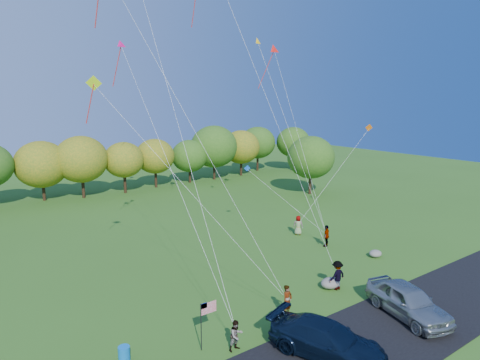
# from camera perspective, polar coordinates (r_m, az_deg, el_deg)

# --- Properties ---
(ground) EXTENTS (140.00, 140.00, 0.00)m
(ground) POSITION_cam_1_polar(r_m,az_deg,el_deg) (25.02, 6.24, -18.22)
(ground) COLOR #32611B
(ground) RESTS_ON ground
(asphalt_lane) EXTENTS (44.00, 6.00, 0.06)m
(asphalt_lane) POSITION_cam_1_polar(r_m,az_deg,el_deg) (22.66, 13.59, -21.78)
(asphalt_lane) COLOR black
(asphalt_lane) RESTS_ON ground
(treeline) EXTENTS (77.12, 27.88, 8.29)m
(treeline) POSITION_cam_1_polar(r_m,az_deg,el_deg) (55.41, -18.70, 2.60)
(treeline) COLOR #382414
(treeline) RESTS_ON ground
(minivan_navy) EXTENTS (4.02, 6.14, 1.65)m
(minivan_navy) POSITION_cam_1_polar(r_m,az_deg,el_deg) (21.98, 11.53, -20.18)
(minivan_navy) COLOR black
(minivan_navy) RESTS_ON asphalt_lane
(minivan_silver) EXTENTS (3.49, 5.76, 1.83)m
(minivan_silver) POSITION_cam_1_polar(r_m,az_deg,el_deg) (26.58, 21.48, -14.76)
(minivan_silver) COLOR #92999C
(minivan_silver) RESTS_ON asphalt_lane
(flyer_a) EXTENTS (0.74, 0.55, 1.86)m
(flyer_a) POSITION_cam_1_polar(r_m,az_deg,el_deg) (25.09, 6.33, -15.75)
(flyer_a) COLOR #4C4C59
(flyer_a) RESTS_ON ground
(flyer_b) EXTENTS (0.78, 0.63, 1.55)m
(flyer_b) POSITION_cam_1_polar(r_m,az_deg,el_deg) (22.15, -0.50, -20.01)
(flyer_b) COLOR #4C4C59
(flyer_b) RESTS_ON ground
(flyer_c) EXTENTS (1.26, 0.75, 1.92)m
(flyer_c) POSITION_cam_1_polar(r_m,az_deg,el_deg) (28.76, 12.84, -12.29)
(flyer_c) COLOR #4C4C59
(flyer_c) RESTS_ON ground
(flyer_d) EXTENTS (1.16, 0.89, 1.83)m
(flyer_d) POSITION_cam_1_polar(r_m,az_deg,el_deg) (36.40, 11.46, -7.30)
(flyer_d) COLOR #4C4C59
(flyer_d) RESTS_ON ground
(flyer_e) EXTENTS (1.00, 1.00, 1.75)m
(flyer_e) POSITION_cam_1_polar(r_m,az_deg,el_deg) (39.00, 7.76, -6.00)
(flyer_e) COLOR #4C4C59
(flyer_e) RESTS_ON ground
(trash_barrel) EXTENTS (0.54, 0.54, 0.81)m
(trash_barrel) POSITION_cam_1_polar(r_m,az_deg,el_deg) (22.14, -15.19, -21.56)
(trash_barrel) COLOR blue
(trash_barrel) RESTS_ON ground
(flag_assembly) EXTENTS (0.91, 0.59, 2.46)m
(flag_assembly) POSITION_cam_1_polar(r_m,az_deg,el_deg) (21.79, -4.60, -17.39)
(flag_assembly) COLOR black
(flag_assembly) RESTS_ON ground
(boulder_near) EXTENTS (1.35, 1.06, 0.68)m
(boulder_near) POSITION_cam_1_polar(r_m,az_deg,el_deg) (29.10, 11.95, -13.30)
(boulder_near) COLOR gray
(boulder_near) RESTS_ON ground
(boulder_far) EXTENTS (1.05, 0.88, 0.55)m
(boulder_far) POSITION_cam_1_polar(r_m,az_deg,el_deg) (35.23, 17.60, -9.33)
(boulder_far) COLOR gray
(boulder_far) RESTS_ON ground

